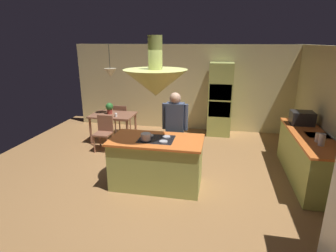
{
  "coord_description": "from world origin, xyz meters",
  "views": [
    {
      "loc": [
        1.1,
        -4.72,
        2.64
      ],
      "look_at": [
        0.1,
        0.4,
        1.0
      ],
      "focal_mm": 29.02,
      "sensor_mm": 36.0,
      "label": 1
    }
  ],
  "objects_px": {
    "canister_sugar": "(318,138)",
    "microwave_on_counter": "(302,118)",
    "oven_tower": "(220,100)",
    "person_at_island": "(175,127)",
    "kitchen_island": "(157,162)",
    "chair_by_back_wall": "(122,117)",
    "potted_plant_on_table": "(109,108)",
    "cup_on_table": "(116,115)",
    "dining_table": "(113,118)",
    "chair_facing_island": "(104,130)",
    "cooking_pot_on_cooktop": "(146,137)",
    "canister_flour": "(322,140)"
  },
  "relations": [
    {
      "from": "canister_sugar",
      "to": "microwave_on_counter",
      "type": "height_order",
      "value": "microwave_on_counter"
    },
    {
      "from": "oven_tower",
      "to": "person_at_island",
      "type": "height_order",
      "value": "oven_tower"
    },
    {
      "from": "kitchen_island",
      "to": "microwave_on_counter",
      "type": "distance_m",
      "value": 3.26
    },
    {
      "from": "kitchen_island",
      "to": "chair_by_back_wall",
      "type": "bearing_deg",
      "value": 121.98
    },
    {
      "from": "oven_tower",
      "to": "potted_plant_on_table",
      "type": "bearing_deg",
      "value": -159.19
    },
    {
      "from": "potted_plant_on_table",
      "to": "cup_on_table",
      "type": "bearing_deg",
      "value": -41.7
    },
    {
      "from": "kitchen_island",
      "to": "person_at_island",
      "type": "relative_size",
      "value": 1.02
    },
    {
      "from": "dining_table",
      "to": "chair_facing_island",
      "type": "height_order",
      "value": "chair_facing_island"
    },
    {
      "from": "oven_tower",
      "to": "canister_sugar",
      "type": "relative_size",
      "value": 12.81
    },
    {
      "from": "cooking_pot_on_cooktop",
      "to": "chair_facing_island",
      "type": "bearing_deg",
      "value": 133.77
    },
    {
      "from": "kitchen_island",
      "to": "person_at_island",
      "type": "distance_m",
      "value": 0.9
    },
    {
      "from": "kitchen_island",
      "to": "dining_table",
      "type": "xyz_separation_m",
      "value": [
        -1.7,
        2.1,
        0.19
      ]
    },
    {
      "from": "potted_plant_on_table",
      "to": "canister_sugar",
      "type": "bearing_deg",
      "value": -20.47
    },
    {
      "from": "oven_tower",
      "to": "canister_flour",
      "type": "xyz_separation_m",
      "value": [
        1.74,
        -3.02,
        -0.0
      ]
    },
    {
      "from": "dining_table",
      "to": "canister_sugar",
      "type": "xyz_separation_m",
      "value": [
        4.54,
        -1.69,
        0.35
      ]
    },
    {
      "from": "kitchen_island",
      "to": "cup_on_table",
      "type": "relative_size",
      "value": 18.92
    },
    {
      "from": "oven_tower",
      "to": "canister_flour",
      "type": "distance_m",
      "value": 3.48
    },
    {
      "from": "canister_sugar",
      "to": "microwave_on_counter",
      "type": "xyz_separation_m",
      "value": [
        0.0,
        1.08,
        0.06
      ]
    },
    {
      "from": "potted_plant_on_table",
      "to": "canister_flour",
      "type": "height_order",
      "value": "canister_flour"
    },
    {
      "from": "chair_by_back_wall",
      "to": "canister_sugar",
      "type": "relative_size",
      "value": 5.38
    },
    {
      "from": "dining_table",
      "to": "person_at_island",
      "type": "distance_m",
      "value": 2.38
    },
    {
      "from": "kitchen_island",
      "to": "potted_plant_on_table",
      "type": "distance_m",
      "value": 2.84
    },
    {
      "from": "canister_flour",
      "to": "kitchen_island",
      "type": "bearing_deg",
      "value": -175.45
    },
    {
      "from": "dining_table",
      "to": "person_at_island",
      "type": "bearing_deg",
      "value": -35.58
    },
    {
      "from": "canister_flour",
      "to": "canister_sugar",
      "type": "xyz_separation_m",
      "value": [
        0.0,
        0.18,
        -0.02
      ]
    },
    {
      "from": "oven_tower",
      "to": "chair_facing_island",
      "type": "xyz_separation_m",
      "value": [
        -2.8,
        -1.77,
        -0.53
      ]
    },
    {
      "from": "potted_plant_on_table",
      "to": "cup_on_table",
      "type": "xyz_separation_m",
      "value": [
        0.27,
        -0.24,
        -0.12
      ]
    },
    {
      "from": "chair_by_back_wall",
      "to": "person_at_island",
      "type": "bearing_deg",
      "value": 133.9
    },
    {
      "from": "canister_flour",
      "to": "canister_sugar",
      "type": "relative_size",
      "value": 1.3
    },
    {
      "from": "dining_table",
      "to": "cooking_pot_on_cooktop",
      "type": "xyz_separation_m",
      "value": [
        1.54,
        -2.23,
        0.35
      ]
    },
    {
      "from": "canister_flour",
      "to": "cooking_pot_on_cooktop",
      "type": "relative_size",
      "value": 1.17
    },
    {
      "from": "chair_facing_island",
      "to": "canister_sugar",
      "type": "xyz_separation_m",
      "value": [
        4.54,
        -1.07,
        0.51
      ]
    },
    {
      "from": "chair_by_back_wall",
      "to": "canister_flour",
      "type": "xyz_separation_m",
      "value": [
        4.54,
        -2.5,
        0.53
      ]
    },
    {
      "from": "chair_by_back_wall",
      "to": "potted_plant_on_table",
      "type": "xyz_separation_m",
      "value": [
        -0.1,
        -0.58,
        0.42
      ]
    },
    {
      "from": "microwave_on_counter",
      "to": "kitchen_island",
      "type": "bearing_deg",
      "value": -152.33
    },
    {
      "from": "oven_tower",
      "to": "cooking_pot_on_cooktop",
      "type": "height_order",
      "value": "oven_tower"
    },
    {
      "from": "chair_by_back_wall",
      "to": "cup_on_table",
      "type": "xyz_separation_m",
      "value": [
        0.17,
        -0.82,
        0.3
      ]
    },
    {
      "from": "canister_flour",
      "to": "cup_on_table",
      "type": "bearing_deg",
      "value": 159.06
    },
    {
      "from": "canister_flour",
      "to": "potted_plant_on_table",
      "type": "bearing_deg",
      "value": 157.6
    },
    {
      "from": "oven_tower",
      "to": "microwave_on_counter",
      "type": "height_order",
      "value": "oven_tower"
    },
    {
      "from": "cup_on_table",
      "to": "microwave_on_counter",
      "type": "distance_m",
      "value": 4.4
    },
    {
      "from": "person_at_island",
      "to": "cooking_pot_on_cooktop",
      "type": "relative_size",
      "value": 9.24
    },
    {
      "from": "kitchen_island",
      "to": "dining_table",
      "type": "bearing_deg",
      "value": 128.99
    },
    {
      "from": "oven_tower",
      "to": "chair_by_back_wall",
      "type": "bearing_deg",
      "value": -169.47
    },
    {
      "from": "dining_table",
      "to": "microwave_on_counter",
      "type": "relative_size",
      "value": 2.49
    },
    {
      "from": "chair_facing_island",
      "to": "cooking_pot_on_cooktop",
      "type": "height_order",
      "value": "cooking_pot_on_cooktop"
    },
    {
      "from": "microwave_on_counter",
      "to": "cooking_pot_on_cooktop",
      "type": "distance_m",
      "value": 3.41
    },
    {
      "from": "chair_facing_island",
      "to": "canister_sugar",
      "type": "distance_m",
      "value": 4.69
    },
    {
      "from": "person_at_island",
      "to": "chair_by_back_wall",
      "type": "xyz_separation_m",
      "value": [
        -1.92,
        2.0,
        -0.45
      ]
    },
    {
      "from": "person_at_island",
      "to": "microwave_on_counter",
      "type": "distance_m",
      "value": 2.73
    }
  ]
}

